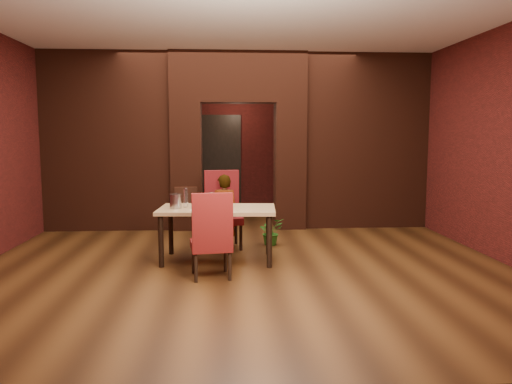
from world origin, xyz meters
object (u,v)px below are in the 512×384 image
(wine_glass_a, at_px, (212,199))
(potted_plant, at_px, (271,232))
(wine_glass_b, at_px, (222,200))
(chair_far, at_px, (224,210))
(water_bottle, at_px, (186,198))
(dining_table, at_px, (217,234))
(chair_near, at_px, (211,234))
(person_seated, at_px, (224,212))
(wine_glass_c, at_px, (228,201))
(wine_bucket, at_px, (176,201))

(wine_glass_a, relative_size, potted_plant, 0.45)
(wine_glass_b, relative_size, potted_plant, 0.45)
(chair_far, relative_size, water_bottle, 4.43)
(dining_table, xyz_separation_m, wine_glass_a, (-0.08, 0.17, 0.46))
(potted_plant, bearing_deg, chair_near, -117.43)
(person_seated, bearing_deg, wine_glass_b, 92.41)
(chair_near, relative_size, person_seated, 0.93)
(chair_far, height_order, wine_glass_c, chair_far)
(chair_far, xyz_separation_m, wine_glass_c, (0.06, -0.87, 0.25))
(wine_glass_c, bearing_deg, potted_plant, 56.66)
(chair_far, bearing_deg, dining_table, -104.42)
(person_seated, relative_size, water_bottle, 4.28)
(wine_bucket, bearing_deg, water_bottle, 42.64)
(chair_near, distance_m, person_seated, 1.49)
(wine_glass_a, bearing_deg, wine_glass_b, -39.31)
(dining_table, distance_m, water_bottle, 0.67)
(water_bottle, bearing_deg, dining_table, -10.60)
(chair_near, bearing_deg, wine_glass_c, -114.81)
(chair_far, height_order, wine_glass_a, chair_far)
(wine_glass_a, distance_m, wine_bucket, 0.53)
(chair_near, distance_m, wine_glass_c, 0.79)
(chair_far, height_order, chair_near, chair_far)
(dining_table, distance_m, wine_glass_b, 0.47)
(chair_near, distance_m, potted_plant, 1.96)
(wine_glass_b, xyz_separation_m, water_bottle, (-0.50, 0.03, 0.04))
(wine_bucket, relative_size, potted_plant, 0.47)
(dining_table, height_order, potted_plant, dining_table)
(dining_table, distance_m, person_seated, 0.72)
(dining_table, height_order, wine_glass_a, wine_glass_a)
(person_seated, height_order, wine_bucket, person_seated)
(chair_far, xyz_separation_m, wine_glass_a, (-0.16, -0.60, 0.24))
(chair_near, height_order, wine_glass_b, chair_near)
(chair_far, bearing_deg, chair_near, -103.67)
(wine_bucket, bearing_deg, chair_far, 51.32)
(wine_glass_c, relative_size, potted_plant, 0.50)
(wine_glass_b, bearing_deg, chair_near, -99.43)
(wine_glass_b, relative_size, wine_bucket, 0.97)
(person_seated, relative_size, wine_glass_c, 5.44)
(wine_glass_c, bearing_deg, wine_glass_a, 129.06)
(wine_glass_b, distance_m, potted_plant, 1.31)
(dining_table, relative_size, wine_bucket, 7.97)
(dining_table, relative_size, water_bottle, 5.91)
(chair_near, distance_m, wine_bucket, 0.96)
(wine_glass_a, height_order, wine_glass_c, wine_glass_c)
(wine_glass_b, height_order, potted_plant, wine_glass_b)
(chair_far, bearing_deg, water_bottle, -134.95)
(chair_far, distance_m, wine_bucket, 1.06)
(dining_table, relative_size, person_seated, 1.38)
(person_seated, bearing_deg, chair_near, 88.08)
(chair_near, distance_m, wine_glass_b, 0.91)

